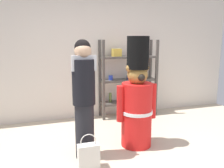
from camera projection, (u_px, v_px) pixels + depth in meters
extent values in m
plane|color=beige|center=(135.00, 166.00, 2.99)|extent=(6.40, 6.40, 0.00)
cube|color=silver|center=(94.00, 55.00, 4.80)|extent=(6.40, 0.12, 2.60)
cube|color=#4C4742|center=(104.00, 81.00, 4.58)|extent=(0.05, 0.05, 1.61)
cube|color=#4C4742|center=(156.00, 78.00, 4.93)|extent=(0.05, 0.05, 1.61)
cube|color=#4C4742|center=(100.00, 79.00, 4.86)|extent=(0.05, 0.05, 1.61)
cube|color=#4C4742|center=(150.00, 76.00, 5.21)|extent=(0.05, 0.05, 1.61)
cube|color=#4C4742|center=(128.00, 102.00, 4.99)|extent=(1.17, 0.30, 0.04)
cube|color=#4C4742|center=(128.00, 80.00, 4.90)|extent=(1.17, 0.30, 0.04)
cube|color=#4C4742|center=(129.00, 57.00, 4.81)|extent=(1.17, 0.30, 0.04)
cylinder|color=blue|center=(111.00, 78.00, 4.77)|extent=(0.09, 0.09, 0.10)
cylinder|color=navy|center=(129.00, 77.00, 4.86)|extent=(0.09, 0.09, 0.09)
cylinder|color=green|center=(145.00, 76.00, 4.99)|extent=(0.08, 0.08, 0.10)
cylinder|color=#596B33|center=(110.00, 98.00, 4.88)|extent=(0.06, 0.06, 0.20)
cylinder|color=navy|center=(128.00, 96.00, 4.97)|extent=(0.07, 0.07, 0.21)
cylinder|color=silver|center=(144.00, 95.00, 5.11)|extent=(0.08, 0.08, 0.18)
cube|color=gold|center=(117.00, 53.00, 4.71)|extent=(0.18, 0.14, 0.16)
cube|color=#B21E2D|center=(140.00, 53.00, 4.87)|extent=(0.16, 0.13, 0.12)
cylinder|color=red|center=(137.00, 115.00, 3.51)|extent=(0.46, 0.46, 0.98)
cylinder|color=white|center=(137.00, 111.00, 3.50)|extent=(0.48, 0.48, 0.05)
sphere|color=olive|center=(137.00, 75.00, 3.40)|extent=(0.30, 0.30, 0.30)
sphere|color=olive|center=(129.00, 68.00, 3.34)|extent=(0.11, 0.11, 0.11)
sphere|color=olive|center=(146.00, 68.00, 3.42)|extent=(0.11, 0.11, 0.11)
cylinder|color=black|center=(138.00, 53.00, 3.34)|extent=(0.32, 0.32, 0.47)
cylinder|color=red|center=(120.00, 104.00, 3.40)|extent=(0.11, 0.11, 0.54)
cylinder|color=red|center=(153.00, 101.00, 3.56)|extent=(0.11, 0.11, 0.54)
sphere|color=black|center=(141.00, 78.00, 3.27)|extent=(0.11, 0.11, 0.11)
cylinder|color=black|center=(85.00, 131.00, 3.17)|extent=(0.26, 0.26, 0.76)
cylinder|color=black|center=(84.00, 82.00, 3.04)|extent=(0.31, 0.31, 0.60)
sphere|color=tan|center=(83.00, 51.00, 2.97)|extent=(0.22, 0.22, 0.22)
cube|color=silver|center=(84.00, 63.00, 2.94)|extent=(0.32, 0.04, 0.20)
sphere|color=black|center=(82.00, 47.00, 2.97)|extent=(0.21, 0.21, 0.21)
cube|color=silver|center=(89.00, 156.00, 2.92)|extent=(0.27, 0.13, 0.32)
torus|color=silver|center=(88.00, 142.00, 2.88)|extent=(0.20, 0.01, 0.20)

